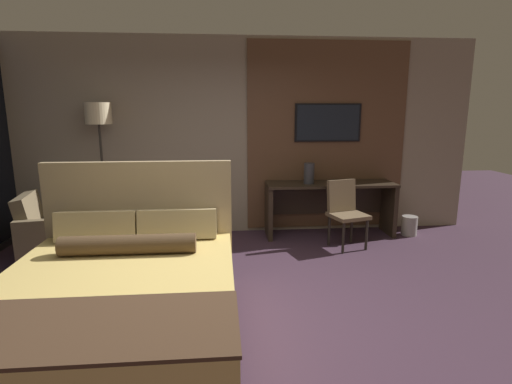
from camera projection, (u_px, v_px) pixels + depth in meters
The scene contains 11 objects.
ground_plane at pixel (235, 318), 3.50m from camera, with size 16.00×16.00×0.00m, color #3D2838.
wall_back_tv_panel at pixel (241, 137), 5.77m from camera, with size 7.20×0.09×2.80m.
bed at pixel (119, 301), 3.09m from camera, with size 1.80×2.17×1.30m.
desk at pixel (329, 199), 5.76m from camera, with size 1.83×0.54×0.77m.
tv at pixel (328, 123), 5.76m from camera, with size 0.97×0.04×0.54m.
desk_chair at pixel (345, 208), 5.26m from camera, with size 0.54×0.54×0.88m.
armchair_by_window at pixel (59, 235), 4.90m from camera, with size 0.97×1.00×0.81m.
floor_lamp at pixel (99, 125), 5.27m from camera, with size 0.34×0.34×1.89m.
vase_tall at pixel (309, 173), 5.59m from camera, with size 0.15×0.15×0.29m.
book at pixel (344, 182), 5.68m from camera, with size 0.26×0.22×0.03m.
waste_bin at pixel (409, 226), 5.79m from camera, with size 0.22×0.22×0.28m.
Camera 1 is at (-0.10, -3.21, 1.79)m, focal length 28.00 mm.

